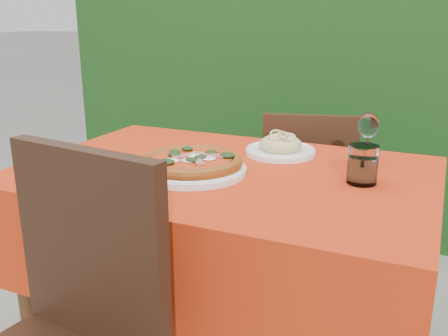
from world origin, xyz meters
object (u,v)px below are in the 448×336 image
at_px(pizza_plate, 192,164).
at_px(water_glass, 362,167).
at_px(wine_glass, 368,128).
at_px(fork, 122,165).
at_px(pasta_plate, 280,147).
at_px(chair_far, 307,193).

bearing_deg(pizza_plate, water_glass, 12.92).
bearing_deg(pizza_plate, wine_glass, 36.32).
bearing_deg(fork, water_glass, -6.64).
distance_m(pizza_plate, water_glass, 0.50).
xyz_separation_m(pasta_plate, water_glass, (0.31, -0.20, 0.03)).
bearing_deg(fork, pasta_plate, 22.27).
relative_size(wine_glass, fork, 0.76).
xyz_separation_m(pizza_plate, wine_glass, (0.46, 0.34, 0.09)).
bearing_deg(chair_far, wine_glass, 113.01).
relative_size(water_glass, wine_glass, 0.68).
height_order(water_glass, wine_glass, wine_glass).
xyz_separation_m(wine_glass, fork, (-0.70, -0.37, -0.11)).
height_order(pasta_plate, water_glass, water_glass).
xyz_separation_m(chair_far, pasta_plate, (-0.01, -0.39, 0.29)).
height_order(pizza_plate, water_glass, water_glass).
bearing_deg(water_glass, chair_far, 117.13).
relative_size(pizza_plate, fork, 1.68).
distance_m(chair_far, water_glass, 0.74).
bearing_deg(wine_glass, pizza_plate, -143.68).
bearing_deg(water_glass, fork, -168.88).
height_order(chair_far, water_glass, water_glass).
height_order(chair_far, pizza_plate, chair_far).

